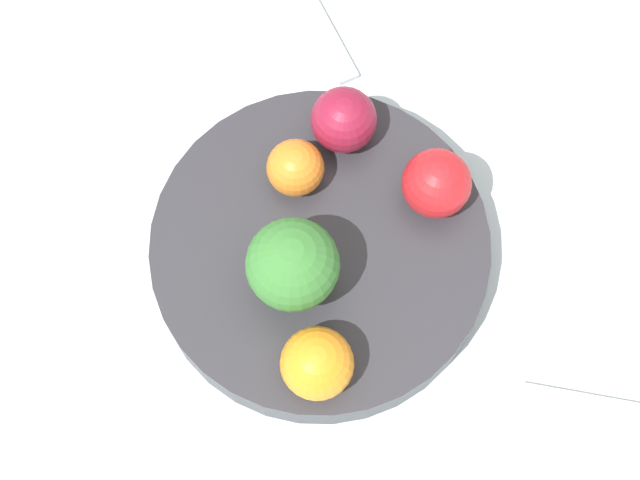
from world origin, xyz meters
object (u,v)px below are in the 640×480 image
orange_front (295,168)px  orange_back (317,364)px  bowl (320,253)px  apple_green (344,120)px  broccoli (293,265)px  apple_red (436,183)px  spoon (326,38)px

orange_front → orange_back: size_ratio=0.83×
bowl → orange_front: 0.06m
bowl → orange_front: orange_front is taller
bowl → apple_green: apple_green is taller
broccoli → apple_green: size_ratio=1.61×
bowl → orange_front: size_ratio=5.90×
apple_green → orange_front: 0.05m
orange_front → bowl: bearing=37.4°
broccoli → apple_red: 0.12m
broccoli → apple_green: 0.12m
spoon → bowl: bearing=16.7°
bowl → orange_back: (0.08, 0.03, 0.04)m
broccoli → orange_back: 0.06m
broccoli → spoon: bearing=-167.9°
spoon → broccoli: bearing=12.1°
bowl → apple_red: apple_red is taller
apple_green → broccoli: bearing=1.4°
broccoli → apple_green: broccoli is taller
bowl → apple_red: 0.10m
apple_red → apple_green: apple_red is taller
apple_red → orange_front: apple_red is taller
bowl → broccoli: size_ratio=3.15×
bowl → apple_red: bearing=132.7°
bowl → broccoli: broccoli is taller
bowl → orange_back: 0.10m
broccoli → spoon: 0.22m
broccoli → spoon: broccoli is taller
bowl → orange_front: (-0.04, -0.03, 0.04)m
orange_front → orange_back: (0.13, 0.06, 0.00)m
apple_red → orange_back: (0.14, -0.04, -0.00)m
bowl → orange_back: orange_back is taller
apple_red → spoon: 0.17m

